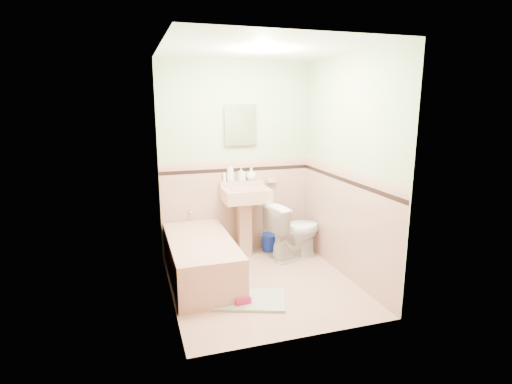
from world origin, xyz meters
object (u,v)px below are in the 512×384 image
object	(u,v)px
toilet	(294,230)
shoe	(243,300)
soap_bottle_right	(251,174)
bucket	(269,242)
soap_bottle_mid	(241,174)
medicine_cabinet	(240,125)
soap_bottle_left	(230,172)
sink	(246,223)
bathtub	(201,261)

from	to	relation	value
toilet	shoe	world-z (taller)	toilet
soap_bottle_right	shoe	distance (m)	1.85
toilet	bucket	size ratio (longest dim) A/B	3.23
soap_bottle_right	toilet	world-z (taller)	soap_bottle_right
soap_bottle_mid	bucket	world-z (taller)	soap_bottle_mid
shoe	medicine_cabinet	bearing A→B (deg)	68.21
shoe	soap_bottle_left	bearing A→B (deg)	73.53
soap_bottle_right	shoe	size ratio (longest dim) A/B	1.05
soap_bottle_mid	bucket	bearing A→B (deg)	-12.42
soap_bottle_mid	soap_bottle_right	world-z (taller)	soap_bottle_mid
sink	shoe	world-z (taller)	sink
soap_bottle_mid	bucket	xyz separation A→B (m)	(0.37, -0.08, -0.96)
toilet	sink	bearing A→B (deg)	51.81
soap_bottle_left	bathtub	bearing A→B (deg)	-126.74
bathtub	toilet	world-z (taller)	toilet
medicine_cabinet	soap_bottle_right	world-z (taller)	medicine_cabinet
soap_bottle_left	shoe	xyz separation A→B (m)	(-0.25, -1.46, -1.04)
medicine_cabinet	soap_bottle_left	distance (m)	0.62
bathtub	medicine_cabinet	size ratio (longest dim) A/B	3.40
soap_bottle_mid	shoe	distance (m)	1.82
bathtub	sink	size ratio (longest dim) A/B	1.64
sink	shoe	distance (m)	1.40
sink	shoe	size ratio (longest dim) A/B	5.78
medicine_cabinet	soap_bottle_mid	distance (m)	0.63
bathtub	sink	xyz separation A→B (m)	(0.68, 0.53, 0.23)
medicine_cabinet	soap_bottle_mid	xyz separation A→B (m)	(-0.00, -0.03, -0.63)
soap_bottle_left	bucket	xyz separation A→B (m)	(0.51, -0.08, -0.99)
bathtub	toilet	size ratio (longest dim) A/B	2.01
bucket	shoe	xyz separation A→B (m)	(-0.76, -1.38, -0.06)
bucket	shoe	size ratio (longest dim) A/B	1.45
toilet	shoe	xyz separation A→B (m)	(-0.98, -1.04, -0.31)
medicine_cabinet	shoe	xyz separation A→B (m)	(-0.40, -1.49, -1.64)
bathtub	soap_bottle_right	world-z (taller)	soap_bottle_right
bathtub	soap_bottle_left	xyz separation A→B (m)	(0.53, 0.71, 0.88)
soap_bottle_left	soap_bottle_mid	size ratio (longest dim) A/B	1.36
bucket	soap_bottle_mid	bearing A→B (deg)	167.58
bucket	bathtub	bearing A→B (deg)	-148.95
soap_bottle_left	soap_bottle_right	distance (m)	0.29
toilet	bucket	distance (m)	0.48
bathtub	shoe	bearing A→B (deg)	-69.40
sink	bucket	world-z (taller)	sink
soap_bottle_left	shoe	bearing A→B (deg)	-99.71
medicine_cabinet	soap_bottle_left	bearing A→B (deg)	-168.69
soap_bottle_right	bucket	bearing A→B (deg)	-19.37
soap_bottle_left	toilet	size ratio (longest dim) A/B	0.34
toilet	soap_bottle_mid	bearing A→B (deg)	38.62
toilet	shoe	bearing A→B (deg)	120.93
bathtub	soap_bottle_mid	world-z (taller)	soap_bottle_mid
soap_bottle_left	shoe	size ratio (longest dim) A/B	1.58
medicine_cabinet	soap_bottle_right	xyz separation A→B (m)	(0.13, -0.03, -0.64)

